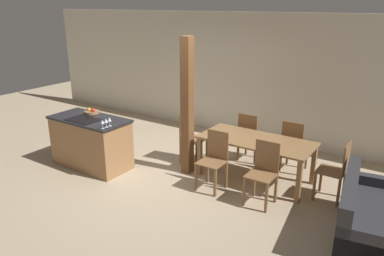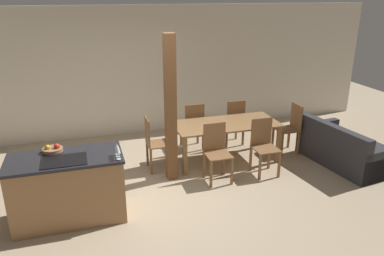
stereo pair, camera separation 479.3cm
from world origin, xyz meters
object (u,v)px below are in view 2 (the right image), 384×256
(dining_chair_far_right, at_px, (233,121))
(couch, at_px, (344,150))
(wine_glass_middle, at_px, (117,149))
(dining_table, at_px, (226,128))
(dining_chair_near_left, at_px, (217,151))
(kitchen_island, at_px, (68,188))
(dining_chair_near_right, at_px, (264,145))
(wine_glass_far, at_px, (117,146))
(fruit_bowl, at_px, (53,149))
(wine_glass_near, at_px, (118,151))
(dining_chair_far_left, at_px, (193,125))
(dining_chair_foot_end, at_px, (290,127))
(timber_post, at_px, (171,110))
(dining_chair_head_end, at_px, (154,142))

(dining_chair_far_right, distance_m, couch, 2.13)
(wine_glass_middle, distance_m, couch, 4.19)
(dining_table, bearing_deg, dining_chair_near_left, -122.77)
(kitchen_island, bearing_deg, dining_chair_near_right, 9.03)
(dining_table, height_order, couch, couch)
(wine_glass_far, relative_size, dining_table, 0.08)
(fruit_bowl, bearing_deg, kitchen_island, -54.21)
(wine_glass_near, height_order, dining_chair_far_left, wine_glass_near)
(dining_table, relative_size, dining_chair_near_right, 1.99)
(dining_chair_far_right, xyz_separation_m, couch, (1.58, -1.41, -0.24))
(kitchen_island, bearing_deg, dining_table, 23.04)
(fruit_bowl, distance_m, dining_chair_far_right, 3.70)
(wine_glass_near, bearing_deg, dining_chair_foot_end, 23.31)
(dining_chair_far_left, height_order, couch, dining_chair_far_left)
(wine_glass_far, height_order, couch, wine_glass_far)
(wine_glass_middle, bearing_deg, dining_chair_near_left, 23.68)
(wine_glass_middle, height_order, dining_chair_far_right, wine_glass_middle)
(wine_glass_middle, bearing_deg, wine_glass_near, -90.00)
(fruit_bowl, bearing_deg, dining_chair_foot_end, 12.88)
(dining_chair_foot_end, relative_size, timber_post, 0.40)
(dining_table, xyz_separation_m, couch, (2.00, -0.75, -0.37))
(dining_chair_far_right, bearing_deg, kitchen_island, 29.99)
(kitchen_island, height_order, couch, kitchen_island)
(dining_chair_far_right, bearing_deg, couch, 138.20)
(wine_glass_near, xyz_separation_m, dining_chair_near_right, (2.49, 0.80, -0.54))
(dining_chair_far_right, bearing_deg, dining_chair_far_left, 0.00)
(fruit_bowl, height_order, dining_chair_far_left, fruit_bowl)
(dining_chair_head_end, height_order, dining_chair_foot_end, same)
(kitchen_island, height_order, dining_chair_far_right, dining_chair_far_right)
(dining_chair_near_right, bearing_deg, kitchen_island, -170.97)
(dining_chair_far_right, bearing_deg, wine_glass_near, 40.40)
(kitchen_island, xyz_separation_m, dining_chair_foot_end, (4.05, 1.16, 0.04))
(dining_chair_near_right, distance_m, dining_chair_far_left, 1.57)
(dining_chair_near_right, distance_m, dining_chair_foot_end, 1.11)
(fruit_bowl, bearing_deg, dining_chair_far_right, 26.12)
(fruit_bowl, relative_size, dining_chair_head_end, 0.28)
(kitchen_island, bearing_deg, couch, 4.92)
(dining_chair_near_left, xyz_separation_m, dining_chair_head_end, (-0.89, 0.66, 0.00))
(wine_glass_near, relative_size, dining_table, 0.08)
(dining_chair_near_right, distance_m, dining_chair_head_end, 1.86)
(dining_chair_near_right, bearing_deg, timber_post, 170.54)
(dining_chair_near_left, distance_m, couch, 2.44)
(wine_glass_near, bearing_deg, dining_chair_far_right, 40.40)
(wine_glass_near, relative_size, dining_chair_near_left, 0.16)
(couch, bearing_deg, kitchen_island, 87.08)
(wine_glass_near, xyz_separation_m, dining_chair_far_left, (1.64, 2.11, -0.54))
(dining_chair_near_right, bearing_deg, dining_chair_far_left, 122.77)
(couch, bearing_deg, wine_glass_near, 91.97)
(fruit_bowl, distance_m, dining_chair_head_end, 1.89)
(wine_glass_far, bearing_deg, fruit_bowl, 157.30)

